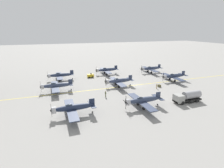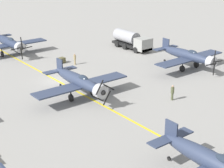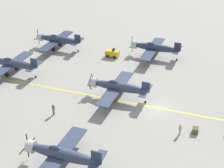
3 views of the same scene
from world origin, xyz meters
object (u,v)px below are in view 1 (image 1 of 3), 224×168
tow_tractor (91,76)px  supply_crate_by_tanker (159,86)px  airplane_mid_right (106,70)px  ground_crew_inspecting (106,94)px  airplane_mid_center (118,81)px  airplane_mid_left (142,100)px  airplane_far_center (56,86)px  airplane_near_right (151,68)px  airplane_near_center (173,76)px  airplane_far_left (72,108)px  airplane_far_right (60,75)px  fuel_tanker (187,97)px  ground_crew_walking (157,86)px

tow_tractor → supply_crate_by_tanker: tow_tractor is taller
airplane_mid_right → ground_crew_inspecting: airplane_mid_right is taller
airplane_mid_center → airplane_mid_left: 18.05m
supply_crate_by_tanker → airplane_mid_left: bearing=133.0°
supply_crate_by_tanker → airplane_far_center: bearing=78.4°
airplane_mid_right → airplane_far_center: bearing=117.1°
airplane_far_center → airplane_near_right: size_ratio=1.00×
airplane_near_right → airplane_near_center: 14.65m
supply_crate_by_tanker → airplane_far_left: bearing=110.3°
airplane_far_center → airplane_far_left: (-18.35, -2.77, -0.00)m
airplane_near_center → ground_crew_inspecting: size_ratio=6.59×
airplane_mid_center → airplane_far_center: (1.67, 20.51, 0.00)m
airplane_far_center → ground_crew_inspecting: bearing=-113.0°
airplane_far_left → airplane_far_right: (31.59, 0.70, 0.00)m
airplane_near_right → airplane_mid_left: 38.38m
airplane_mid_center → airplane_near_center: 22.14m
ground_crew_inspecting → airplane_near_center: bearing=-76.6°
airplane_mid_left → airplane_mid_right: bearing=13.8°
airplane_mid_center → airplane_mid_right: 17.71m
airplane_far_center → supply_crate_by_tanker: airplane_far_center is taller
ground_crew_inspecting → supply_crate_by_tanker: (2.71, -20.26, -0.59)m
tow_tractor → ground_crew_inspecting: bearing=178.3°
airplane_mid_center → airplane_near_right: 25.09m
airplane_far_center → airplane_far_right: airplane_far_center is taller
airplane_near_right → airplane_mid_left: (-31.68, 21.68, 0.00)m
airplane_mid_left → airplane_mid_center: bearing=14.8°
airplane_mid_right → fuel_tanker: bearing=-171.8°
airplane_near_right → airplane_far_right: (1.28, 39.49, 0.00)m
ground_crew_walking → tow_tractor: bearing=39.7°
airplane_mid_right → ground_crew_inspecting: 26.99m
tow_tractor → airplane_mid_center: bearing=-156.6°
airplane_far_center → airplane_far_left: bearing=-158.6°
airplane_mid_center → ground_crew_inspecting: bearing=151.5°
airplane_mid_center → airplane_far_right: (14.92, 18.43, -0.00)m
airplane_mid_center → airplane_far_left: same height
airplane_far_center → airplane_mid_right: (15.99, -21.75, 0.00)m
airplane_near_right → airplane_mid_right: size_ratio=1.00×
airplane_far_center → supply_crate_by_tanker: size_ratio=12.35×
tow_tractor → ground_crew_walking: bearing=-140.3°
ground_crew_inspecting → supply_crate_by_tanker: ground_crew_inspecting is taller
airplane_near_center → airplane_far_right: size_ratio=1.00×
airplane_mid_center → supply_crate_by_tanker: 14.21m
airplane_mid_left → airplane_near_center: (17.07, -22.73, -0.00)m
airplane_mid_right → airplane_near_center: airplane_near_center is taller
airplane_mid_left → airplane_far_center: bearing=62.0°
ground_crew_walking → ground_crew_inspecting: ground_crew_inspecting is taller
airplane_far_center → airplane_mid_left: 28.00m
airplane_near_right → ground_crew_inspecting: bearing=127.6°
airplane_far_right → supply_crate_by_tanker: airplane_far_right is taller
airplane_near_center → supply_crate_by_tanker: (-4.29, 9.01, -1.61)m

